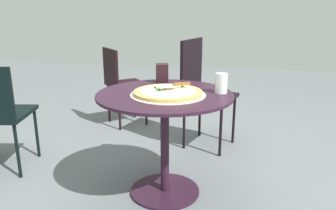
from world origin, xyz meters
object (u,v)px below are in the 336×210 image
object	(u,v)px
drinking_cup	(221,83)
patio_chair_far	(120,80)
patio_chair_near	(202,86)
patio_table	(165,121)
napkin_dispenser	(162,73)
pizza_server	(174,85)
pizza_on_tray	(168,93)

from	to	relation	value
drinking_cup	patio_chair_far	xyz separation A→B (m)	(-1.06, 1.20, -0.27)
patio_chair_near	patio_chair_far	distance (m)	0.96
patio_table	napkin_dispenser	xyz separation A→B (m)	(-0.08, 0.31, 0.25)
pizza_server	patio_chair_far	bearing A→B (deg)	121.70
patio_chair_far	patio_chair_near	bearing A→B (deg)	-23.46
patio_chair_near	drinking_cup	bearing A→B (deg)	-77.28
drinking_cup	patio_chair_near	world-z (taller)	patio_chair_near
napkin_dispenser	patio_chair_near	distance (m)	0.66
napkin_dispenser	patio_table	bearing A→B (deg)	-177.77
napkin_dispenser	patio_chair_far	size ratio (longest dim) A/B	0.16
patio_chair_far	pizza_server	bearing A→B (deg)	-58.30
pizza_on_tray	pizza_server	size ratio (longest dim) A/B	2.25
pizza_on_tray	patio_chair_far	bearing A→B (deg)	119.63
pizza_server	patio_chair_far	size ratio (longest dim) A/B	0.25
pizza_on_tray	napkin_dispenser	bearing A→B (deg)	107.05
pizza_server	napkin_dispenser	distance (m)	0.33
pizza_on_tray	patio_chair_near	xyz separation A→B (m)	(0.13, 0.93, -0.16)
pizza_server	patio_chair_near	bearing A→B (deg)	83.26
pizza_on_tray	patio_chair_near	bearing A→B (deg)	81.86
patio_table	pizza_on_tray	bearing A→B (deg)	-52.27
patio_table	pizza_server	world-z (taller)	pizza_server
napkin_dispenser	patio_chair_near	xyz separation A→B (m)	(0.24, 0.58, -0.21)
patio_table	napkin_dispenser	world-z (taller)	napkin_dispenser
drinking_cup	pizza_on_tray	bearing A→B (deg)	-161.04
patio_table	napkin_dispenser	distance (m)	0.41
pizza_server	patio_table	bearing A→B (deg)	-160.49
pizza_on_tray	drinking_cup	xyz separation A→B (m)	(0.32, 0.11, 0.05)
patio_table	patio_chair_far	bearing A→B (deg)	119.38
pizza_on_tray	patio_chair_far	size ratio (longest dim) A/B	0.57
patio_table	napkin_dispenser	size ratio (longest dim) A/B	6.51
drinking_cup	patio_chair_near	xyz separation A→B (m)	(-0.19, 0.82, -0.21)
pizza_server	patio_chair_far	xyz separation A→B (m)	(-0.78, 1.26, -0.26)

